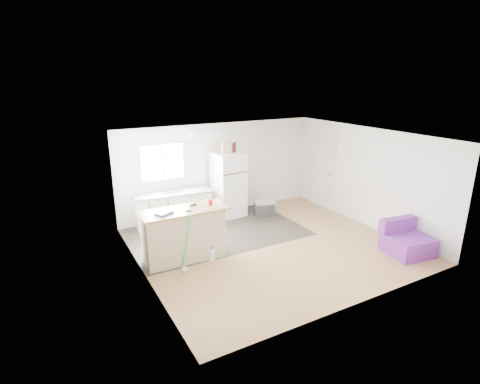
# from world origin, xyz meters

# --- Properties ---
(room) EXTENTS (5.51, 5.01, 2.41)m
(room) POSITION_xyz_m (0.00, 0.00, 1.20)
(room) COLOR #97683F
(room) RESTS_ON ground
(vinyl_zone) EXTENTS (4.05, 2.50, 0.00)m
(vinyl_zone) POSITION_xyz_m (-0.73, 1.25, 0.00)
(vinyl_zone) COLOR #312B25
(vinyl_zone) RESTS_ON floor
(window) EXTENTS (1.18, 0.06, 0.98)m
(window) POSITION_xyz_m (-1.55, 2.49, 1.55)
(window) COLOR white
(window) RESTS_ON back_wall
(interior_door) EXTENTS (0.11, 0.92, 2.10)m
(interior_door) POSITION_xyz_m (2.72, 1.55, 1.02)
(interior_door) COLOR white
(interior_door) RESTS_ON right_wall
(ceiling_fixture) EXTENTS (0.30, 0.30, 0.07)m
(ceiling_fixture) POSITION_xyz_m (-1.20, 1.20, 2.36)
(ceiling_fixture) COLOR white
(ceiling_fixture) RESTS_ON ceiling
(kitchen_cabinets) EXTENTS (1.93, 0.75, 1.11)m
(kitchen_cabinets) POSITION_xyz_m (-1.42, 2.21, 0.43)
(kitchen_cabinets) COLOR white
(kitchen_cabinets) RESTS_ON floor
(peninsula) EXTENTS (1.74, 0.70, 1.06)m
(peninsula) POSITION_xyz_m (-1.86, 0.33, 0.54)
(peninsula) COLOR #C4B28D
(peninsula) RESTS_ON floor
(refrigerator) EXTENTS (0.81, 0.78, 1.70)m
(refrigerator) POSITION_xyz_m (0.06, 2.13, 0.85)
(refrigerator) COLOR white
(refrigerator) RESTS_ON floor
(cooler) EXTENTS (0.60, 0.48, 0.40)m
(cooler) POSITION_xyz_m (0.89, 1.67, 0.20)
(cooler) COLOR #313134
(cooler) RESTS_ON floor
(purple_seat) EXTENTS (0.96, 0.92, 0.70)m
(purple_seat) POSITION_xyz_m (2.28, -1.64, 0.25)
(purple_seat) COLOR purple
(purple_seat) RESTS_ON floor
(cleaner_jug) EXTENTS (0.16, 0.14, 0.29)m
(cleaner_jug) POSITION_xyz_m (-1.41, 0.04, 0.13)
(cleaner_jug) COLOR white
(cleaner_jug) RESTS_ON floor
(mop) EXTENTS (0.25, 0.31, 1.12)m
(mop) POSITION_xyz_m (-2.03, -0.13, 0.23)
(mop) COLOR green
(mop) RESTS_ON floor
(red_cup) EXTENTS (0.10, 0.10, 0.12)m
(red_cup) POSITION_xyz_m (-1.28, 0.31, 1.12)
(red_cup) COLOR red
(red_cup) RESTS_ON peninsula
(blue_tray) EXTENTS (0.36, 0.33, 0.04)m
(blue_tray) POSITION_xyz_m (-2.26, 0.29, 1.08)
(blue_tray) COLOR blue
(blue_tray) RESTS_ON peninsula
(tool_a) EXTENTS (0.15, 0.10, 0.03)m
(tool_a) POSITION_xyz_m (-1.59, 0.47, 1.08)
(tool_a) COLOR black
(tool_a) RESTS_ON peninsula
(tool_b) EXTENTS (0.11, 0.06, 0.03)m
(tool_b) POSITION_xyz_m (-1.79, 0.19, 1.08)
(tool_b) COLOR black
(tool_b) RESTS_ON peninsula
(cardboard_box) EXTENTS (0.21, 0.12, 0.30)m
(cardboard_box) POSITION_xyz_m (-0.03, 2.09, 1.85)
(cardboard_box) COLOR tan
(cardboard_box) RESTS_ON refrigerator
(bottle_left) EXTENTS (0.08, 0.08, 0.25)m
(bottle_left) POSITION_xyz_m (0.15, 2.02, 1.82)
(bottle_left) COLOR #341009
(bottle_left) RESTS_ON refrigerator
(bottle_right) EXTENTS (0.09, 0.09, 0.25)m
(bottle_right) POSITION_xyz_m (0.25, 2.13, 1.82)
(bottle_right) COLOR #341009
(bottle_right) RESTS_ON refrigerator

